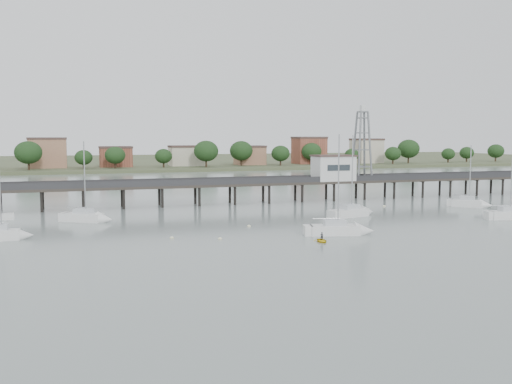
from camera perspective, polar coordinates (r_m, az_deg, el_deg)
ground_plane at (r=54.73m, az=11.08°, el=-8.35°), size 500.00×500.00×0.00m
pier at (r=109.93m, az=-4.13°, el=0.72°), size 150.00×5.00×5.50m
pier_building at (r=118.13m, az=7.74°, el=2.42°), size 8.40×5.40×5.30m
lattice_tower at (r=120.92m, az=10.55°, el=4.55°), size 3.20×3.20×15.50m
sailboat_e at (r=113.04m, az=20.88°, el=-1.10°), size 6.50×6.72×12.06m
sailboat_b at (r=91.13m, az=-16.22°, el=-2.48°), size 7.89×6.07×13.02m
sailboat_a at (r=79.01m, az=-23.67°, el=-3.94°), size 6.60×1.93×11.07m
sailboat_c at (r=95.20m, az=9.95°, el=-2.01°), size 8.91×4.88×14.10m
sailboat_f at (r=77.14m, az=8.89°, el=-3.77°), size 8.95×4.46×14.17m
yellow_dinghy at (r=71.67m, az=6.59°, el=-4.97°), size 1.78×0.74×2.42m
dinghy_occupant at (r=71.67m, az=6.59°, el=-4.97°), size 0.57×1.02×0.23m
mooring_buoys at (r=83.29m, az=2.72°, el=-3.40°), size 90.96×25.70×0.39m
far_shore at (r=287.47m, az=-12.56°, el=3.03°), size 500.00×170.00×10.40m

